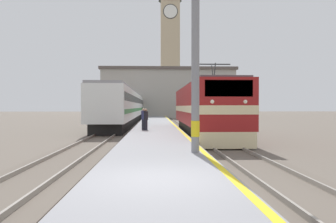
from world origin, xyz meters
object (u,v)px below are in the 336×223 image
second_waiting_passenger (143,119)px  person_on_platform (146,119)px  clock_tower (170,46)px  passenger_train (130,107)px  catenary_mast (197,37)px  locomotive_train (203,109)px

second_waiting_passenger → person_on_platform: bearing=-22.9°
second_waiting_passenger → clock_tower: bearing=85.1°
passenger_train → catenary_mast: 35.96m
passenger_train → catenary_mast: size_ratio=5.71×
catenary_mast → person_on_platform: (-2.23, 11.82, -3.51)m
person_on_platform → clock_tower: clock_tower is taller
locomotive_train → catenary_mast: bearing=-99.8°
locomotive_train → passenger_train: bearing=106.5°
locomotive_train → second_waiting_passenger: bearing=174.1°
passenger_train → second_waiting_passenger: bearing=-83.4°
passenger_train → catenary_mast: catenary_mast is taller
catenary_mast → clock_tower: 64.10m
locomotive_train → clock_tower: (-0.01, 51.63, 14.08)m
passenger_train → clock_tower: (7.10, 27.58, 13.87)m
locomotive_train → catenary_mast: catenary_mast is taller
passenger_train → clock_tower: 31.67m
clock_tower → locomotive_train: bearing=-90.0°
person_on_platform → catenary_mast: bearing=-79.3°
catenary_mast → second_waiting_passenger: (-2.40, 11.89, -3.50)m
locomotive_train → catenary_mast: (-1.97, -11.44, 2.83)m
catenary_mast → person_on_platform: bearing=100.7°
passenger_train → second_waiting_passenger: 23.78m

